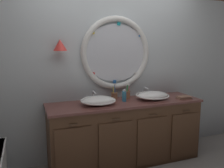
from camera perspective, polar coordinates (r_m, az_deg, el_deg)
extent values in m
cube|color=silver|center=(3.29, -0.17, 4.57)|extent=(6.40, 0.08, 2.60)
ellipsoid|color=silver|center=(3.24, 1.01, 7.55)|extent=(0.93, 0.02, 0.79)
torus|color=silver|center=(3.24, 1.04, 7.54)|extent=(1.00, 0.08, 1.00)
cube|color=teal|center=(3.43, 8.32, 6.95)|extent=(0.04, 0.01, 0.04)
cube|color=#2866B7|center=(3.38, 6.95, 11.75)|extent=(0.05, 0.01, 0.05)
cube|color=teal|center=(3.25, 1.68, 14.51)|extent=(0.05, 0.01, 0.05)
cube|color=yellow|center=(3.12, -4.73, 12.45)|extent=(0.05, 0.01, 0.05)
cube|color=purple|center=(3.09, -6.97, 7.28)|extent=(0.05, 0.01, 0.05)
cube|color=red|center=(3.15, -4.64, 2.48)|extent=(0.05, 0.01, 0.05)
cube|color=#2866B7|center=(3.26, 0.65, 0.58)|extent=(0.05, 0.01, 0.05)
cube|color=silver|center=(3.38, 5.91, 2.55)|extent=(0.05, 0.01, 0.05)
cylinder|color=#4C3823|center=(3.01, -12.74, 9.67)|extent=(0.02, 0.09, 0.02)
cone|color=red|center=(2.96, -12.59, 9.28)|extent=(0.17, 0.17, 0.14)
cube|color=brown|center=(3.24, 3.23, -11.79)|extent=(2.03, 0.55, 0.82)
cube|color=brown|center=(3.11, 3.31, -4.52)|extent=(2.06, 0.59, 0.03)
cube|color=brown|center=(3.37, 1.45, -4.70)|extent=(2.03, 0.02, 0.11)
cube|color=brown|center=(2.80, -9.27, -16.51)|extent=(0.43, 0.02, 0.62)
cylinder|color=#422D1E|center=(2.65, -9.43, -9.80)|extent=(0.10, 0.01, 0.01)
cube|color=brown|center=(2.93, 0.86, -15.15)|extent=(0.43, 0.02, 0.62)
cylinder|color=#422D1E|center=(2.78, 0.97, -8.68)|extent=(0.10, 0.01, 0.01)
cube|color=brown|center=(3.13, 9.78, -13.55)|extent=(0.43, 0.02, 0.62)
cylinder|color=#422D1E|center=(3.00, 10.10, -7.46)|extent=(0.10, 0.01, 0.01)
cube|color=brown|center=(3.40, 17.34, -11.93)|extent=(0.43, 0.02, 0.62)
cylinder|color=#422D1E|center=(3.28, 17.79, -6.28)|extent=(0.10, 0.01, 0.01)
ellipsoid|color=white|center=(2.93, -3.41, -4.05)|extent=(0.42, 0.30, 0.10)
torus|color=white|center=(2.93, -3.41, -4.00)|extent=(0.44, 0.44, 0.02)
cylinder|color=silver|center=(2.93, -3.41, -4.00)|extent=(0.03, 0.03, 0.01)
ellipsoid|color=white|center=(3.24, 9.84, -2.78)|extent=(0.44, 0.30, 0.11)
torus|color=white|center=(3.24, 9.84, -2.73)|extent=(0.46, 0.46, 0.02)
cylinder|color=silver|center=(3.24, 9.84, -2.73)|extent=(0.03, 0.03, 0.01)
cylinder|color=silver|center=(3.16, -4.65, -3.84)|extent=(0.05, 0.05, 0.02)
cylinder|color=silver|center=(3.15, -4.67, -2.77)|extent=(0.02, 0.02, 0.10)
sphere|color=silver|center=(3.13, -4.68, -1.88)|extent=(0.03, 0.03, 0.03)
cylinder|color=silver|center=(3.08, -4.36, -2.10)|extent=(0.02, 0.12, 0.02)
cylinder|color=silver|center=(3.13, -6.12, -3.60)|extent=(0.04, 0.04, 0.06)
cylinder|color=silver|center=(3.18, -3.21, -3.37)|extent=(0.04, 0.04, 0.06)
cube|color=silver|center=(3.13, -6.13, -2.99)|extent=(0.05, 0.01, 0.01)
cube|color=silver|center=(3.17, -3.22, -2.77)|extent=(0.05, 0.01, 0.01)
cylinder|color=silver|center=(3.45, 7.87, -2.73)|extent=(0.05, 0.05, 0.02)
cylinder|color=silver|center=(3.43, 7.90, -1.71)|extent=(0.02, 0.02, 0.10)
sphere|color=silver|center=(3.42, 7.92, -0.85)|extent=(0.03, 0.03, 0.03)
cylinder|color=silver|center=(3.37, 8.39, -1.03)|extent=(0.02, 0.12, 0.02)
cylinder|color=silver|center=(3.40, 6.55, -2.52)|extent=(0.04, 0.04, 0.06)
cylinder|color=silver|center=(3.49, 9.18, -2.28)|extent=(0.04, 0.04, 0.06)
cube|color=silver|center=(3.39, 6.56, -1.96)|extent=(0.05, 0.01, 0.01)
cube|color=silver|center=(3.48, 9.19, -1.73)|extent=(0.05, 0.01, 0.01)
cylinder|color=#996647|center=(3.24, 0.55, -2.89)|extent=(0.09, 0.09, 0.08)
torus|color=#996647|center=(3.23, 0.55, -2.18)|extent=(0.10, 0.10, 0.01)
cylinder|color=blue|center=(3.23, 0.74, -1.85)|extent=(0.02, 0.02, 0.18)
cube|color=white|center=(3.21, 0.74, -0.13)|extent=(0.02, 0.02, 0.02)
cylinder|color=yellow|center=(3.23, 0.32, -2.01)|extent=(0.04, 0.04, 0.16)
cube|color=white|center=(3.21, 0.32, -0.42)|extent=(0.02, 0.02, 0.03)
cylinder|color=#996647|center=(3.26, 3.83, -2.65)|extent=(0.07, 0.07, 0.10)
torus|color=#996647|center=(3.25, 3.84, -1.78)|extent=(0.08, 0.08, 0.01)
cylinder|color=#E0383D|center=(3.26, 4.06, -1.91)|extent=(0.04, 0.02, 0.16)
cube|color=white|center=(3.24, 4.08, -0.33)|extent=(0.02, 0.02, 0.02)
cylinder|color=green|center=(3.26, 3.62, -1.94)|extent=(0.01, 0.01, 0.16)
cube|color=white|center=(3.24, 3.64, -0.39)|extent=(0.02, 0.02, 0.02)
cylinder|color=green|center=(3.23, 3.87, -1.78)|extent=(0.02, 0.02, 0.19)
cube|color=white|center=(3.21, 3.90, 0.03)|extent=(0.02, 0.01, 0.02)
cylinder|color=#388EBC|center=(3.09, 3.01, -3.03)|extent=(0.06, 0.06, 0.14)
cylinder|color=silver|center=(3.07, 3.02, -1.62)|extent=(0.03, 0.03, 0.02)
cylinder|color=silver|center=(3.05, 3.16, -1.42)|extent=(0.01, 0.04, 0.01)
cube|color=#936B56|center=(3.39, 17.15, -3.30)|extent=(0.19, 0.12, 0.02)
cube|color=#936B56|center=(3.39, 17.16, -3.00)|extent=(0.18, 0.12, 0.02)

